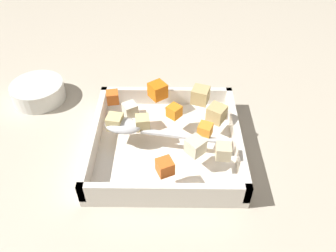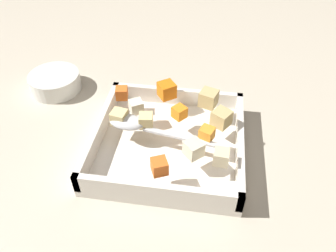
{
  "view_description": "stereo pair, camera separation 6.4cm",
  "coord_description": "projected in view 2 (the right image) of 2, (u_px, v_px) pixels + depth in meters",
  "views": [
    {
      "loc": [
        0.0,
        0.48,
        0.49
      ],
      "look_at": [
        0.01,
        0.01,
        0.06
      ],
      "focal_mm": 35.99,
      "sensor_mm": 36.0,
      "label": 1
    },
    {
      "loc": [
        -0.06,
        0.47,
        0.49
      ],
      "look_at": [
        0.01,
        0.01,
        0.06
      ],
      "focal_mm": 35.99,
      "sensor_mm": 36.0,
      "label": 2
    }
  ],
  "objects": [
    {
      "name": "ground_plane",
      "position": [
        173.0,
        148.0,
        0.68
      ],
      "size": [
        4.0,
        4.0,
        0.0
      ],
      "primitive_type": "plane",
      "color": "#BCB29E"
    },
    {
      "name": "baking_dish",
      "position": [
        168.0,
        144.0,
        0.67
      ],
      "size": [
        0.29,
        0.28,
        0.05
      ],
      "color": "white",
      "rests_on": "ground_plane"
    },
    {
      "name": "carrot_chunk_heap_side",
      "position": [
        122.0,
        93.0,
        0.71
      ],
      "size": [
        0.03,
        0.03,
        0.02
      ],
      "primitive_type": "cube",
      "rotation": [
        0.0,
        0.0,
        0.18
      ],
      "color": "orange",
      "rests_on": "baking_dish"
    },
    {
      "name": "carrot_chunk_heap_top",
      "position": [
        207.0,
        134.0,
        0.62
      ],
      "size": [
        0.03,
        0.03,
        0.02
      ],
      "primitive_type": "cube",
      "rotation": [
        0.0,
        0.0,
        4.32
      ],
      "color": "orange",
      "rests_on": "baking_dish"
    },
    {
      "name": "carrot_chunk_under_handle",
      "position": [
        179.0,
        112.0,
        0.66
      ],
      "size": [
        0.03,
        0.03,
        0.02
      ],
      "primitive_type": "cube",
      "rotation": [
        0.0,
        0.0,
        4.0
      ],
      "color": "orange",
      "rests_on": "baking_dish"
    },
    {
      "name": "carrot_chunk_near_left",
      "position": [
        167.0,
        90.0,
        0.71
      ],
      "size": [
        0.05,
        0.05,
        0.03
      ],
      "primitive_type": "cube",
      "rotation": [
        0.0,
        0.0,
        3.77
      ],
      "color": "orange",
      "rests_on": "baking_dish"
    },
    {
      "name": "carrot_chunk_mid_right",
      "position": [
        159.0,
        166.0,
        0.56
      ],
      "size": [
        0.03,
        0.03,
        0.03
      ],
      "primitive_type": "cube",
      "rotation": [
        0.0,
        0.0,
        3.56
      ],
      "color": "orange",
      "rests_on": "baking_dish"
    },
    {
      "name": "potato_chunk_mid_left",
      "position": [
        221.0,
        118.0,
        0.65
      ],
      "size": [
        0.04,
        0.04,
        0.03
      ],
      "primitive_type": "cube",
      "rotation": [
        0.0,
        0.0,
        2.56
      ],
      "color": "tan",
      "rests_on": "baking_dish"
    },
    {
      "name": "potato_chunk_far_left",
      "position": [
        120.0,
        116.0,
        0.65
      ],
      "size": [
        0.03,
        0.03,
        0.03
      ],
      "primitive_type": "cube",
      "rotation": [
        0.0,
        0.0,
        6.11
      ],
      "color": "#E0CC89",
      "rests_on": "baking_dish"
    },
    {
      "name": "potato_chunk_corner_sw",
      "position": [
        221.0,
        157.0,
        0.58
      ],
      "size": [
        0.03,
        0.03,
        0.03
      ],
      "primitive_type": "cube",
      "rotation": [
        0.0,
        0.0,
        1.5
      ],
      "color": "beige",
      "rests_on": "baking_dish"
    },
    {
      "name": "potato_chunk_front_center",
      "position": [
        146.0,
        121.0,
        0.64
      ],
      "size": [
        0.03,
        0.03,
        0.03
      ],
      "primitive_type": "cube",
      "rotation": [
        0.0,
        0.0,
        1.72
      ],
      "color": "#E0CC89",
      "rests_on": "baking_dish"
    },
    {
      "name": "potato_chunk_back_center",
      "position": [
        209.0,
        98.0,
        0.69
      ],
      "size": [
        0.04,
        0.04,
        0.03
      ],
      "primitive_type": "cube",
      "rotation": [
        0.0,
        0.0,
        4.38
      ],
      "color": "tan",
      "rests_on": "baking_dish"
    },
    {
      "name": "parsnip_chunk_rim_edge",
      "position": [
        194.0,
        149.0,
        0.59
      ],
      "size": [
        0.04,
        0.04,
        0.03
      ],
      "primitive_type": "cube",
      "rotation": [
        0.0,
        0.0,
        0.74
      ],
      "color": "beige",
      "rests_on": "baking_dish"
    },
    {
      "name": "parsnip_chunk_near_right",
      "position": [
        136.0,
        107.0,
        0.68
      ],
      "size": [
        0.03,
        0.03,
        0.03
      ],
      "primitive_type": "cube",
      "rotation": [
        0.0,
        0.0,
        3.67
      ],
      "color": "silver",
      "rests_on": "baking_dish"
    },
    {
      "name": "serving_spoon",
      "position": [
        133.0,
        124.0,
        0.64
      ],
      "size": [
        0.24,
        0.07,
        0.02
      ],
      "rotation": [
        0.0,
        0.0,
        2.97
      ],
      "color": "silver",
      "rests_on": "baking_dish"
    },
    {
      "name": "small_prep_bowl",
      "position": [
        55.0,
        82.0,
        0.82
      ],
      "size": [
        0.12,
        0.12,
        0.04
      ],
      "primitive_type": "cylinder",
      "color": "silver",
      "rests_on": "ground_plane"
    }
  ]
}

